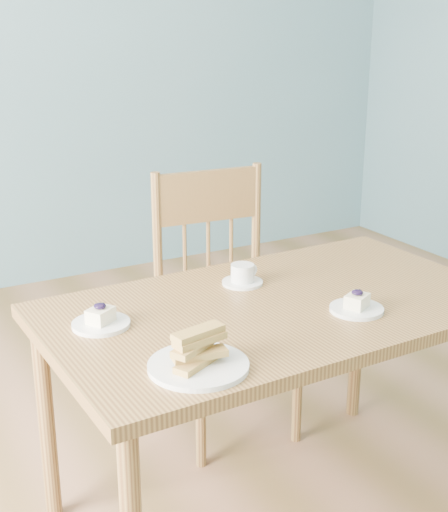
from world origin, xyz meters
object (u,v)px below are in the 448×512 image
at_px(dining_table, 276,326).
at_px(cheesecake_plate_near, 357,306).
at_px(coffee_cup, 243,276).
at_px(biscotti_plate, 198,357).
at_px(dining_chair, 224,303).
at_px(cheesecake_plate_far, 101,320).

xyz_separation_m(dining_table, cheesecake_plate_near, (0.16, -0.16, 0.09)).
height_order(coffee_cup, biscotti_plate, biscotti_plate).
bearing_deg(dining_chair, cheesecake_plate_near, -81.82).
xyz_separation_m(cheesecake_plate_far, coffee_cup, (0.49, 0.09, 0.01)).
height_order(dining_table, cheesecake_plate_far, cheesecake_plate_far).
bearing_deg(dining_chair, coffee_cup, -105.50).
height_order(cheesecake_plate_far, coffee_cup, cheesecake_plate_far).
height_order(cheesecake_plate_far, biscotti_plate, biscotti_plate).
distance_m(cheesecake_plate_near, biscotti_plate, 0.55).
bearing_deg(coffee_cup, cheesecake_plate_far, -176.31).
bearing_deg(cheesecake_plate_far, cheesecake_plate_near, -20.94).
bearing_deg(cheesecake_plate_far, biscotti_plate, -71.27).
bearing_deg(cheesecake_plate_near, biscotti_plate, -170.74).
bearing_deg(dining_chair, biscotti_plate, -118.17).
relative_size(cheesecake_plate_near, coffee_cup, 1.20).
xyz_separation_m(coffee_cup, biscotti_plate, (-0.38, -0.43, 0.00)).
relative_size(cheesecake_plate_near, biscotti_plate, 0.63).
relative_size(dining_chair, biscotti_plate, 4.06).
bearing_deg(cheesecake_plate_near, coffee_cup, 116.19).
distance_m(dining_table, cheesecake_plate_near, 0.24).
xyz_separation_m(dining_table, biscotti_plate, (-0.38, -0.25, 0.10)).
height_order(dining_table, cheesecake_plate_near, cheesecake_plate_near).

